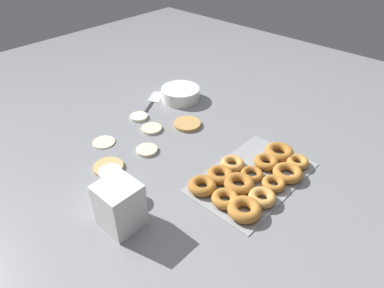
{
  "coord_description": "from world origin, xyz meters",
  "views": [
    {
      "loc": [
        -0.75,
        -0.86,
        0.81
      ],
      "look_at": [
        0.04,
        -0.14,
        0.04
      ],
      "focal_mm": 32.0,
      "sensor_mm": 36.0,
      "label": 1
    }
  ],
  "objects_px": {
    "pancake_3": "(147,150)",
    "container_stack": "(120,205)",
    "pancake_5": "(109,167)",
    "spatula": "(154,99)",
    "pancake_4": "(152,129)",
    "paper_cup": "(112,182)",
    "pancake_0": "(187,124)",
    "pancake_1": "(139,117)",
    "donut_tray": "(253,178)",
    "pancake_2": "(104,142)",
    "batter_bowl": "(180,94)"
  },
  "relations": [
    {
      "from": "pancake_3",
      "to": "container_stack",
      "type": "height_order",
      "value": "container_stack"
    },
    {
      "from": "pancake_5",
      "to": "spatula",
      "type": "bearing_deg",
      "value": 29.71
    },
    {
      "from": "pancake_4",
      "to": "paper_cup",
      "type": "distance_m",
      "value": 0.4
    },
    {
      "from": "pancake_0",
      "to": "paper_cup",
      "type": "relative_size",
      "value": 1.16
    },
    {
      "from": "pancake_1",
      "to": "pancake_3",
      "type": "distance_m",
      "value": 0.26
    },
    {
      "from": "container_stack",
      "to": "pancake_4",
      "type": "bearing_deg",
      "value": 38.3
    },
    {
      "from": "pancake_1",
      "to": "donut_tray",
      "type": "relative_size",
      "value": 0.18
    },
    {
      "from": "pancake_0",
      "to": "pancake_3",
      "type": "height_order",
      "value": "pancake_0"
    },
    {
      "from": "pancake_5",
      "to": "container_stack",
      "type": "height_order",
      "value": "container_stack"
    },
    {
      "from": "pancake_5",
      "to": "pancake_1",
      "type": "bearing_deg",
      "value": 31.92
    },
    {
      "from": "pancake_5",
      "to": "donut_tray",
      "type": "relative_size",
      "value": 0.24
    },
    {
      "from": "paper_cup",
      "to": "spatula",
      "type": "distance_m",
      "value": 0.67
    },
    {
      "from": "pancake_0",
      "to": "pancake_3",
      "type": "relative_size",
      "value": 1.4
    },
    {
      "from": "pancake_1",
      "to": "pancake_4",
      "type": "height_order",
      "value": "same"
    },
    {
      "from": "spatula",
      "to": "pancake_3",
      "type": "bearing_deg",
      "value": -165.21
    },
    {
      "from": "pancake_1",
      "to": "pancake_2",
      "type": "distance_m",
      "value": 0.23
    },
    {
      "from": "pancake_4",
      "to": "spatula",
      "type": "height_order",
      "value": "pancake_4"
    },
    {
      "from": "pancake_4",
      "to": "container_stack",
      "type": "distance_m",
      "value": 0.53
    },
    {
      "from": "pancake_4",
      "to": "pancake_3",
      "type": "bearing_deg",
      "value": -138.41
    },
    {
      "from": "pancake_5",
      "to": "paper_cup",
      "type": "bearing_deg",
      "value": -118.85
    },
    {
      "from": "pancake_5",
      "to": "batter_bowl",
      "type": "relative_size",
      "value": 0.58
    },
    {
      "from": "paper_cup",
      "to": "batter_bowl",
      "type": "bearing_deg",
      "value": 25.35
    },
    {
      "from": "donut_tray",
      "to": "batter_bowl",
      "type": "height_order",
      "value": "batter_bowl"
    },
    {
      "from": "pancake_0",
      "to": "pancake_5",
      "type": "bearing_deg",
      "value": 178.26
    },
    {
      "from": "donut_tray",
      "to": "container_stack",
      "type": "relative_size",
      "value": 2.95
    },
    {
      "from": "pancake_4",
      "to": "container_stack",
      "type": "height_order",
      "value": "container_stack"
    },
    {
      "from": "pancake_3",
      "to": "pancake_4",
      "type": "distance_m",
      "value": 0.15
    },
    {
      "from": "donut_tray",
      "to": "container_stack",
      "type": "height_order",
      "value": "container_stack"
    },
    {
      "from": "pancake_3",
      "to": "pancake_4",
      "type": "height_order",
      "value": "same"
    },
    {
      "from": "pancake_0",
      "to": "pancake_3",
      "type": "bearing_deg",
      "value": -176.9
    },
    {
      "from": "pancake_3",
      "to": "pancake_2",
      "type": "bearing_deg",
      "value": 114.73
    },
    {
      "from": "pancake_4",
      "to": "batter_bowl",
      "type": "distance_m",
      "value": 0.3
    },
    {
      "from": "pancake_2",
      "to": "pancake_3",
      "type": "xyz_separation_m",
      "value": [
        0.08,
        -0.17,
        0.0
      ]
    },
    {
      "from": "pancake_1",
      "to": "pancake_5",
      "type": "bearing_deg",
      "value": -148.08
    },
    {
      "from": "donut_tray",
      "to": "container_stack",
      "type": "distance_m",
      "value": 0.47
    },
    {
      "from": "donut_tray",
      "to": "spatula",
      "type": "height_order",
      "value": "donut_tray"
    },
    {
      "from": "pancake_1",
      "to": "pancake_5",
      "type": "height_order",
      "value": "same"
    },
    {
      "from": "batter_bowl",
      "to": "pancake_2",
      "type": "bearing_deg",
      "value": -176.79
    },
    {
      "from": "batter_bowl",
      "to": "container_stack",
      "type": "height_order",
      "value": "container_stack"
    },
    {
      "from": "pancake_1",
      "to": "donut_tray",
      "type": "bearing_deg",
      "value": -90.83
    },
    {
      "from": "pancake_0",
      "to": "pancake_5",
      "type": "distance_m",
      "value": 0.41
    },
    {
      "from": "pancake_3",
      "to": "paper_cup",
      "type": "height_order",
      "value": "paper_cup"
    },
    {
      "from": "donut_tray",
      "to": "batter_bowl",
      "type": "bearing_deg",
      "value": 66.56
    },
    {
      "from": "pancake_3",
      "to": "spatula",
      "type": "bearing_deg",
      "value": 43.89
    },
    {
      "from": "pancake_5",
      "to": "spatula",
      "type": "distance_m",
      "value": 0.54
    },
    {
      "from": "pancake_1",
      "to": "pancake_4",
      "type": "xyz_separation_m",
      "value": [
        -0.03,
        -0.11,
        -0.0
      ]
    },
    {
      "from": "pancake_3",
      "to": "batter_bowl",
      "type": "bearing_deg",
      "value": 26.97
    },
    {
      "from": "pancake_0",
      "to": "container_stack",
      "type": "relative_size",
      "value": 0.77
    },
    {
      "from": "container_stack",
      "to": "spatula",
      "type": "xyz_separation_m",
      "value": [
        0.6,
        0.52,
        -0.07
      ]
    },
    {
      "from": "donut_tray",
      "to": "container_stack",
      "type": "bearing_deg",
      "value": 156.52
    }
  ]
}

